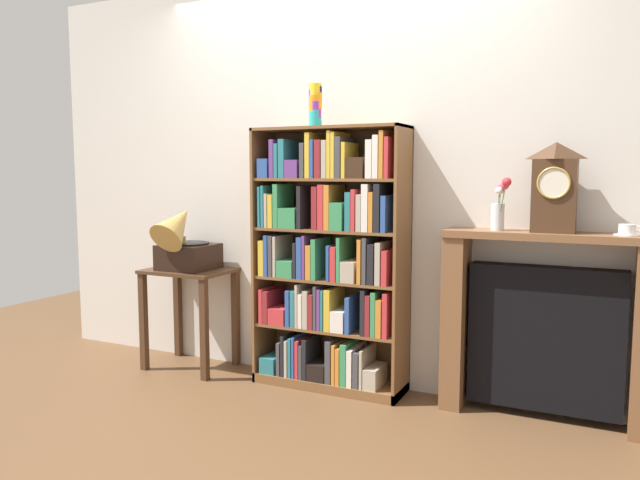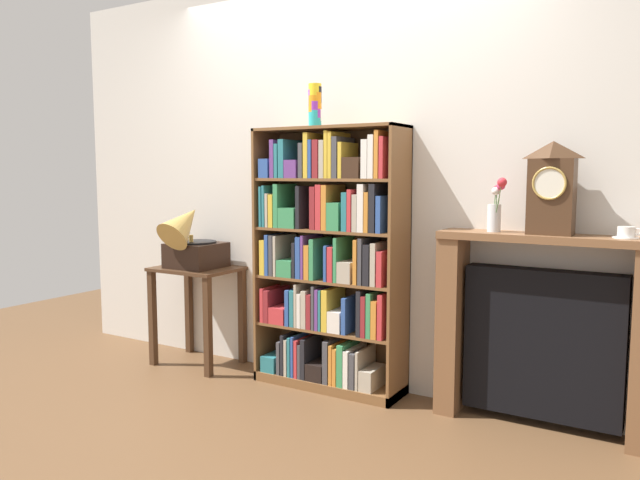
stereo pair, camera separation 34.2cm
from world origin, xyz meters
name	(u,v)px [view 1 (the left image)]	position (x,y,z in m)	size (l,w,h in m)	color
ground_plane	(323,392)	(0.00, 0.00, -0.01)	(7.80, 6.40, 0.02)	brown
wall_back	(359,179)	(0.12, 0.28, 1.30)	(4.80, 0.08, 2.60)	silver
bookshelf	(330,265)	(0.00, 0.09, 0.77)	(0.95, 0.30, 1.61)	brown
cup_stack	(315,105)	(-0.08, 0.06, 1.74)	(0.08, 0.08, 0.26)	#28B2B7
side_table_left	(190,295)	(-1.02, 0.03, 0.51)	(0.57, 0.43, 0.69)	#472D1C
gramophone	(184,242)	(-1.02, -0.02, 0.87)	(0.34, 0.47, 0.50)	black
fireplace_mantel	(545,328)	(1.26, 0.14, 0.50)	(1.08, 0.25, 1.02)	brown
mantel_clock	(555,187)	(1.28, 0.12, 1.26)	(0.22, 0.15, 0.47)	#472D1C
flower_vase	(500,206)	(1.01, 0.11, 1.16)	(0.11, 0.12, 0.29)	silver
teacup_with_saucer	(627,230)	(1.63, 0.12, 1.05)	(0.13, 0.12, 0.06)	white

